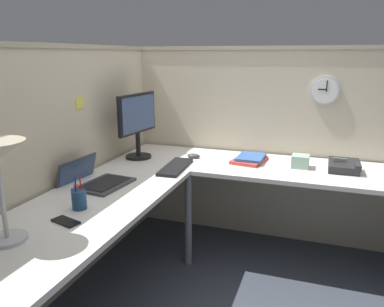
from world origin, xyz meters
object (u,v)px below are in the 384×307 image
at_px(monitor, 137,121).
at_px(computer_mouse, 194,156).
at_px(tissue_box, 300,161).
at_px(wall_clock, 325,91).
at_px(office_phone, 345,167).
at_px(book_stack, 250,159).
at_px(cell_phone, 66,222).
at_px(keyboard, 175,167).
at_px(pen_cup, 79,199).
at_px(laptop, 92,180).

relative_size(monitor, computer_mouse, 4.81).
distance_m(tissue_box, wall_clock, 0.59).
bearing_deg(office_phone, wall_clock, 26.76).
bearing_deg(book_stack, monitor, 101.73).
bearing_deg(cell_phone, tissue_box, -20.60).
bearing_deg(cell_phone, wall_clock, -17.75).
relative_size(keyboard, computer_mouse, 4.13).
xyz_separation_m(monitor, tissue_box, (0.14, -1.21, -0.25)).
bearing_deg(cell_phone, office_phone, -28.18).
bearing_deg(wall_clock, monitor, 109.43).
xyz_separation_m(computer_mouse, pen_cup, (-1.16, 0.24, 0.04)).
distance_m(book_stack, tissue_box, 0.37).
relative_size(keyboard, book_stack, 1.38).
distance_m(office_phone, book_stack, 0.67).
height_order(book_stack, wall_clock, wall_clock).
bearing_deg(tissue_box, office_phone, -92.32).
bearing_deg(laptop, monitor, 0.46).
height_order(monitor, tissue_box, monitor).
height_order(office_phone, book_stack, office_phone).
bearing_deg(tissue_box, book_stack, 84.87).
bearing_deg(monitor, cell_phone, -170.08).
height_order(keyboard, office_phone, office_phone).
height_order(laptop, keyboard, laptop).
xyz_separation_m(laptop, computer_mouse, (0.78, -0.40, -0.01)).
distance_m(computer_mouse, cell_phone, 1.34).
height_order(book_stack, tissue_box, tissue_box).
height_order(cell_phone, book_stack, book_stack).
relative_size(monitor, wall_clock, 2.27).
height_order(monitor, pen_cup, monitor).
distance_m(monitor, keyboard, 0.50).
bearing_deg(book_stack, laptop, 134.44).
bearing_deg(tissue_box, laptop, 123.16).
bearing_deg(office_phone, laptop, 117.31).
height_order(monitor, book_stack, monitor).
height_order(tissue_box, wall_clock, wall_clock).
xyz_separation_m(pen_cup, book_stack, (1.19, -0.67, -0.03)).
distance_m(pen_cup, book_stack, 1.37).
relative_size(office_phone, book_stack, 0.67).
bearing_deg(keyboard, pen_cup, 162.64).
xyz_separation_m(cell_phone, office_phone, (1.32, -1.30, 0.03)).
distance_m(pen_cup, office_phone, 1.77).
relative_size(monitor, laptop, 1.21).
relative_size(cell_phone, office_phone, 0.69).
height_order(office_phone, wall_clock, wall_clock).
bearing_deg(computer_mouse, wall_clock, -70.20).
bearing_deg(tissue_box, pen_cup, 138.10).
xyz_separation_m(keyboard, tissue_box, (0.32, -0.84, 0.03)).
xyz_separation_m(monitor, laptop, (-0.65, -0.01, -0.27)).
height_order(cell_phone, office_phone, office_phone).
bearing_deg(cell_phone, monitor, 26.44).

